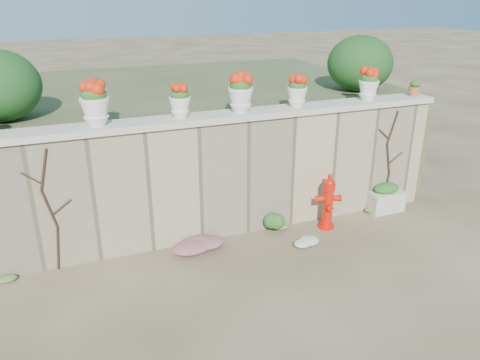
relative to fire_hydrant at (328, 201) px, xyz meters
name	(u,v)px	position (x,y,z in m)	size (l,w,h in m)	color
ground	(264,288)	(-1.77, -1.27, -0.51)	(80.00, 80.00, 0.00)	brown
stone_wall	(221,178)	(-1.77, 0.53, 0.49)	(8.00, 0.40, 2.00)	tan
wall_cap	(220,117)	(-1.77, 0.53, 1.54)	(8.10, 0.52, 0.10)	beige
raised_fill	(175,129)	(-1.77, 3.73, 0.49)	(9.00, 6.00, 2.00)	#384C23
back_shrub_right	(360,63)	(1.63, 1.73, 2.04)	(1.30, 1.30, 1.10)	#143814
vine_left	(51,210)	(-4.45, 0.31, 0.48)	(0.60, 0.04, 1.91)	black
vine_right	(389,159)	(1.45, 0.31, 0.48)	(0.60, 0.04, 1.91)	black
fire_hydrant	(328,201)	(0.00, 0.00, 0.00)	(0.44, 0.31, 1.01)	red
planter_box	(385,198)	(1.40, 0.21, -0.25)	(0.67, 0.40, 0.56)	beige
green_shrub	(277,220)	(-0.92, 0.14, -0.25)	(0.54, 0.48, 0.51)	#1E5119
magenta_clump	(197,243)	(-2.36, 0.09, -0.39)	(0.91, 0.61, 0.24)	#BD256E
white_flowers	(304,241)	(-0.69, -0.43, -0.42)	(0.48, 0.38, 0.17)	white
urn_pot_1	(95,103)	(-3.65, 0.53, 1.91)	(0.42, 0.42, 0.65)	white
urn_pot_2	(180,101)	(-2.42, 0.53, 1.85)	(0.33, 0.33, 0.52)	white
urn_pot_3	(241,93)	(-1.43, 0.53, 1.90)	(0.40, 0.40, 0.63)	white
urn_pot_4	(297,91)	(-0.42, 0.53, 1.85)	(0.34, 0.34, 0.53)	white
urn_pot_5	(369,85)	(1.00, 0.53, 1.87)	(0.35, 0.35, 0.56)	white
terracotta_pot	(415,89)	(2.03, 0.53, 1.72)	(0.23, 0.23, 0.28)	#B15B36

